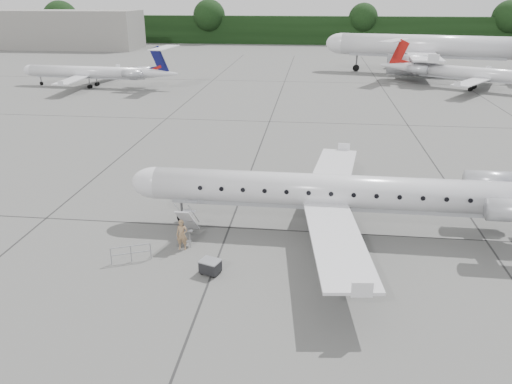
# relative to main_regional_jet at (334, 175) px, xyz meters

# --- Properties ---
(ground) EXTENTS (320.00, 320.00, 0.00)m
(ground) POSITION_rel_main_regional_jet_xyz_m (0.22, -2.90, -3.76)
(ground) COLOR #585856
(ground) RESTS_ON ground
(treeline) EXTENTS (260.00, 4.00, 8.00)m
(treeline) POSITION_rel_main_regional_jet_xyz_m (0.22, 127.10, 0.24)
(treeline) COLOR black
(treeline) RESTS_ON ground
(terminal_building) EXTENTS (40.00, 14.00, 10.00)m
(terminal_building) POSITION_rel_main_regional_jet_xyz_m (-69.78, 107.10, 1.24)
(terminal_building) COLOR gray
(terminal_building) RESTS_ON ground
(main_regional_jet) EXTENTS (29.59, 21.46, 7.53)m
(main_regional_jet) POSITION_rel_main_regional_jet_xyz_m (0.00, 0.00, 0.00)
(main_regional_jet) COLOR silver
(main_regional_jet) RESTS_ON ground
(airstair) EXTENTS (0.88, 2.49, 2.36)m
(airstair) POSITION_rel_main_regional_jet_xyz_m (-8.87, -2.24, -2.58)
(airstair) COLOR silver
(airstair) RESTS_ON ground
(passenger) EXTENTS (0.70, 0.48, 1.89)m
(passenger) POSITION_rel_main_regional_jet_xyz_m (-8.89, -3.63, -2.82)
(passenger) COLOR #947451
(passenger) RESTS_ON ground
(safety_railing) EXTENTS (2.06, 0.93, 1.00)m
(safety_railing) POSITION_rel_main_regional_jet_xyz_m (-11.41, -5.45, -3.26)
(safety_railing) COLOR #95979D
(safety_railing) RESTS_ON ground
(baggage_cart) EXTENTS (1.23, 1.12, 0.88)m
(baggage_cart) POSITION_rel_main_regional_jet_xyz_m (-6.67, -6.23, -3.32)
(baggage_cart) COLOR black
(baggage_cart) RESTS_ON ground
(bg_narrowbody) EXTENTS (44.61, 35.88, 14.27)m
(bg_narrowbody) POSITION_rel_main_regional_jet_xyz_m (18.84, 69.56, 3.37)
(bg_narrowbody) COLOR silver
(bg_narrowbody) RESTS_ON ground
(bg_regional_left) EXTENTS (26.82, 20.33, 6.66)m
(bg_regional_left) POSITION_rel_main_regional_jet_xyz_m (-38.19, 49.02, -0.43)
(bg_regional_left) COLOR silver
(bg_regional_left) RESTS_ON ground
(bg_regional_right) EXTENTS (33.07, 30.07, 7.09)m
(bg_regional_right) POSITION_rel_main_regional_jet_xyz_m (24.35, 52.90, -0.22)
(bg_regional_right) COLOR silver
(bg_regional_right) RESTS_ON ground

